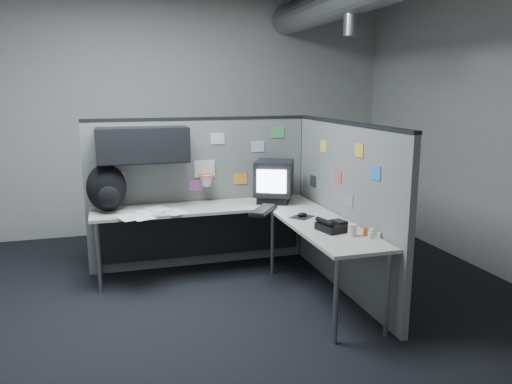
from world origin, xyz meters
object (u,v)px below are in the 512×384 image
object	(u,v)px
phone	(332,226)
backpack	(107,188)
keyboard	(263,210)
desk	(235,222)
monitor	(274,181)

from	to	relation	value
phone	backpack	world-z (taller)	backpack
keyboard	backpack	size ratio (longest dim) A/B	0.99
desk	monitor	distance (m)	0.68
desk	phone	xyz separation A→B (m)	(0.63, -0.92, 0.16)
monitor	backpack	xyz separation A→B (m)	(-1.72, 0.06, 0.00)
desk	phone	distance (m)	1.13
desk	keyboard	distance (m)	0.32
monitor	backpack	world-z (taller)	backpack
monitor	phone	xyz separation A→B (m)	(0.12, -1.21, -0.19)
monitor	backpack	bearing A→B (deg)	158.60
phone	monitor	bearing A→B (deg)	92.00
backpack	phone	bearing A→B (deg)	-21.12
monitor	keyboard	size ratio (longest dim) A/B	1.12
keyboard	phone	distance (m)	0.88
monitor	phone	bearing A→B (deg)	-103.51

